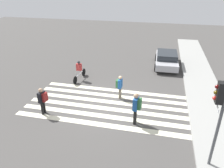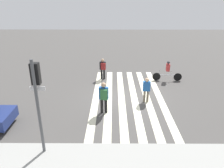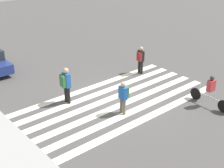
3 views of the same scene
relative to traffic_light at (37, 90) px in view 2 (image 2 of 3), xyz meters
name	(u,v)px [view 2 (image 2 of 3)]	position (x,y,z in m)	size (l,w,h in m)	color
ground_plane	(128,97)	(-3.88, -5.37, -2.91)	(60.00, 60.00, 0.00)	#4C4947
sidewalk_curb	(138,165)	(-3.88, 0.88, -2.84)	(36.00, 2.50, 0.14)	#9E9E99
crosswalk_stripes	(128,97)	(-3.88, -5.37, -2.90)	(4.60, 10.00, 0.01)	#F2EDCC
traffic_light	(37,90)	(0.00, 0.00, 0.00)	(0.60, 0.50, 4.15)	#515456
pedestrian_adult_yellow_jacket	(104,96)	(-2.39, -3.32, -1.82)	(0.53, 0.45, 1.85)	black
pedestrian_child_with_backpack	(146,88)	(-4.96, -4.76, -1.96)	(0.46, 0.39, 1.62)	#6B6051
pedestrian_adult_blue_shirt	(103,67)	(-2.10, -8.73, -1.93)	(0.50, 0.46, 1.67)	black
cyclist_near_curb	(168,70)	(-7.12, -8.41, -2.05)	(2.26, 0.41, 1.58)	black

